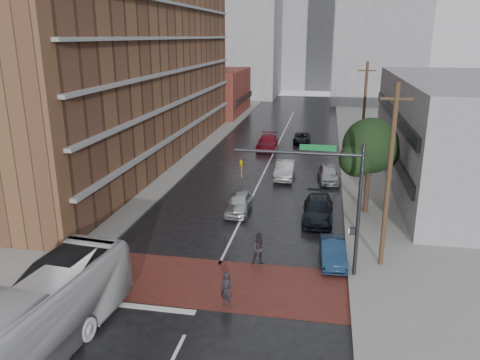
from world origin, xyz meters
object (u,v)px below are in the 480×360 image
(car_travel_a, at_px, (239,203))
(transit_bus, at_px, (18,333))
(car_travel_b, at_px, (285,170))
(car_travel_c, at_px, (267,142))
(pedestrian_a, at_px, (227,290))
(car_parked_mid, at_px, (318,209))
(suv_travel, at_px, (302,138))
(car_parked_near, at_px, (333,252))
(pedestrian_b, at_px, (260,249))
(car_parked_far, at_px, (329,174))

(car_travel_a, bearing_deg, transit_bus, -106.25)
(car_travel_b, distance_m, car_travel_c, 11.25)
(transit_bus, relative_size, pedestrian_a, 6.76)
(car_travel_a, bearing_deg, car_parked_mid, -4.64)
(suv_travel, bearing_deg, car_travel_a, -97.63)
(car_parked_near, bearing_deg, suv_travel, 92.71)
(pedestrian_b, bearing_deg, car_travel_c, 80.12)
(car_travel_a, bearing_deg, pedestrian_b, -72.00)
(car_travel_c, bearing_deg, car_travel_a, -89.68)
(pedestrian_b, relative_size, car_parked_near, 0.47)
(car_travel_a, bearing_deg, car_parked_near, -46.21)
(pedestrian_a, bearing_deg, car_travel_c, 114.05)
(car_travel_a, relative_size, car_travel_c, 0.78)
(transit_bus, relative_size, car_parked_mid, 2.38)
(car_parked_mid, bearing_deg, car_travel_a, 176.61)
(pedestrian_b, distance_m, car_parked_near, 4.12)
(transit_bus, xyz_separation_m, suv_travel, (8.03, 41.84, -1.10))
(car_travel_c, bearing_deg, car_parked_mid, -74.31)
(car_travel_b, distance_m, car_parked_far, 3.83)
(car_travel_c, relative_size, car_parked_near, 1.37)
(car_travel_c, xyz_separation_m, suv_travel, (3.61, 3.99, -0.19))
(transit_bus, relative_size, car_parked_near, 3.12)
(car_travel_c, bearing_deg, pedestrian_b, -84.63)
(transit_bus, height_order, car_travel_a, transit_bus)
(suv_travel, bearing_deg, pedestrian_a, -92.40)
(car_travel_b, height_order, car_parked_far, car_travel_b)
(pedestrian_b, distance_m, suv_travel, 31.61)
(pedestrian_a, distance_m, car_travel_b, 21.28)
(car_parked_near, bearing_deg, car_travel_c, 101.15)
(car_travel_b, xyz_separation_m, car_parked_mid, (3.14, -9.44, -0.02))
(pedestrian_b, bearing_deg, car_parked_near, -2.27)
(car_travel_b, height_order, car_parked_near, car_travel_b)
(car_travel_c, distance_m, suv_travel, 5.39)
(pedestrian_b, xyz_separation_m, car_parked_mid, (2.99, 7.32, -0.18))
(transit_bus, relative_size, car_parked_far, 2.83)
(suv_travel, bearing_deg, car_travel_c, -132.35)
(pedestrian_b, distance_m, car_travel_a, 8.13)
(transit_bus, distance_m, car_travel_b, 28.02)
(pedestrian_a, bearing_deg, car_travel_a, 118.17)
(pedestrian_b, xyz_separation_m, car_parked_near, (3.99, 1.00, -0.28))
(car_travel_a, xyz_separation_m, car_parked_near, (6.62, -6.69, -0.07))
(pedestrian_b, bearing_deg, car_travel_a, 92.59)
(pedestrian_b, distance_m, car_parked_far, 16.82)
(suv_travel, bearing_deg, car_parked_mid, -84.30)
(car_travel_b, bearing_deg, pedestrian_b, -89.20)
(transit_bus, xyz_separation_m, pedestrian_b, (7.55, 10.24, -0.77))
(car_parked_near, bearing_deg, pedestrian_b, -169.74)
(car_parked_far, bearing_deg, car_travel_c, 115.89)
(car_travel_a, relative_size, car_parked_far, 0.97)
(suv_travel, height_order, car_parked_far, car_parked_far)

